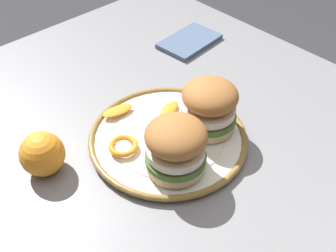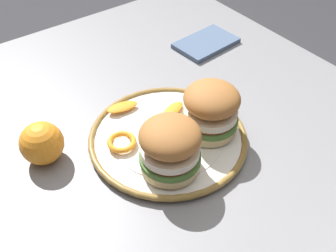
% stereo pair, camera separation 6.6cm
% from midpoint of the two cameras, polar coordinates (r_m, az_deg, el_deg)
% --- Properties ---
extents(dining_table, '(1.15, 0.86, 0.73)m').
position_cam_midpoint_polar(dining_table, '(0.86, 6.04, -7.66)').
color(dining_table, gray).
rests_on(dining_table, ground).
extents(dinner_plate, '(0.30, 0.30, 0.02)m').
position_cam_midpoint_polar(dinner_plate, '(0.77, 2.43, -1.76)').
color(dinner_plate, white).
rests_on(dinner_plate, dining_table).
extents(sandwich_half_left, '(0.13, 0.13, 0.10)m').
position_cam_midpoint_polar(sandwich_half_left, '(0.75, 8.53, 2.32)').
color(sandwich_half_left, beige).
rests_on(sandwich_half_left, dinner_plate).
extents(sandwich_half_right, '(0.12, 0.12, 0.10)m').
position_cam_midpoint_polar(sandwich_half_right, '(0.67, 3.08, -2.96)').
color(sandwich_half_right, beige).
rests_on(sandwich_half_right, dinner_plate).
extents(orange_peel_curled, '(0.07, 0.07, 0.01)m').
position_cam_midpoint_polar(orange_peel_curled, '(0.75, -4.00, -2.37)').
color(orange_peel_curled, orange).
rests_on(orange_peel_curled, dinner_plate).
extents(orange_peel_strip_long, '(0.04, 0.06, 0.01)m').
position_cam_midpoint_polar(orange_peel_strip_long, '(0.82, 3.04, 2.27)').
color(orange_peel_strip_long, orange).
rests_on(orange_peel_strip_long, dinner_plate).
extents(orange_peel_strip_short, '(0.04, 0.07, 0.01)m').
position_cam_midpoint_polar(orange_peel_strip_short, '(0.82, -4.16, 2.60)').
color(orange_peel_strip_short, orange).
rests_on(orange_peel_strip_short, dinner_plate).
extents(whole_orange, '(0.08, 0.08, 0.08)m').
position_cam_midpoint_polar(whole_orange, '(0.74, -14.89, -2.45)').
color(whole_orange, orange).
rests_on(whole_orange, dining_table).
extents(folded_napkin, '(0.11, 0.16, 0.01)m').
position_cam_midpoint_polar(folded_napkin, '(1.06, 7.17, 11.39)').
color(folded_napkin, slate).
rests_on(folded_napkin, dining_table).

